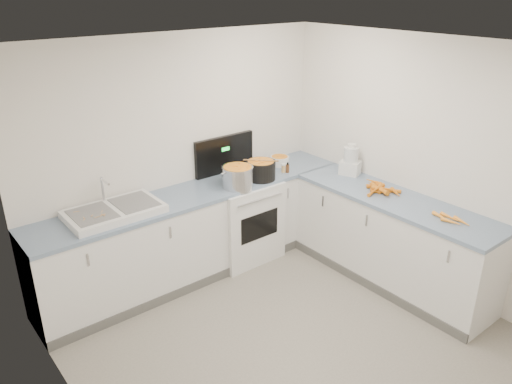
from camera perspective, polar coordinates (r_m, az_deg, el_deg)
floor at (r=4.52m, az=6.07°, el=-17.70°), size 3.50×4.00×0.00m
ceiling at (r=3.46m, az=7.85°, el=15.48°), size 3.50×4.00×0.00m
wall_back at (r=5.30m, az=-8.67°, el=4.17°), size 3.50×0.00×2.50m
wall_left at (r=3.00m, az=-18.05°, el=-12.62°), size 0.00×4.00×2.50m
wall_right at (r=5.14m, az=20.74°, el=2.28°), size 0.00×4.00×2.50m
counter_back at (r=5.37m, az=-6.54°, el=-4.52°), size 3.50×0.62×0.94m
counter_right at (r=5.36m, az=15.18°, el=-5.30°), size 0.62×2.20×0.94m
stove at (r=5.64m, az=-1.75°, el=-2.94°), size 0.76×0.65×1.36m
sink at (r=4.79m, az=-15.91°, el=-2.12°), size 0.86×0.52×0.31m
steel_pot at (r=5.22m, az=-2.10°, el=1.64°), size 0.43×0.43×0.24m
black_pot at (r=5.42m, az=0.57°, el=2.40°), size 0.34×0.34×0.23m
wooden_spoon at (r=5.38m, az=0.57°, el=3.63°), size 0.28×0.28×0.02m
mixing_bowl at (r=5.87m, az=2.71°, el=3.60°), size 0.27×0.27×0.10m
extract_bottle at (r=5.63m, az=3.63°, el=2.69°), size 0.04×0.04×0.10m
spice_jar at (r=5.64m, az=3.16°, el=2.67°), size 0.05×0.05×0.08m
food_processor at (r=5.64m, az=10.75°, el=3.46°), size 0.24×0.26×0.35m
carrot_pile at (r=5.26m, az=14.04°, el=0.37°), size 0.35×0.47×0.08m
peeled_carrots at (r=4.83m, az=21.35°, el=-2.89°), size 0.16×0.36×0.04m
peelings at (r=4.68m, az=-17.91°, el=-2.47°), size 0.24×0.26×0.01m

